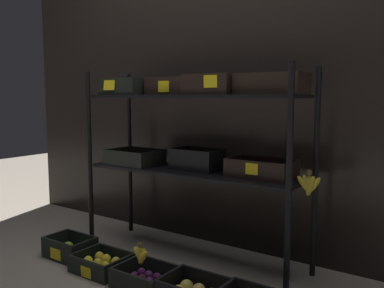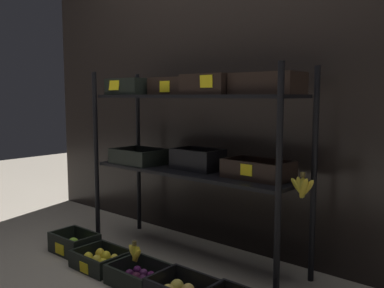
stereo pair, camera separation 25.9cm
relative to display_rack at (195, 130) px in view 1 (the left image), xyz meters
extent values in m
plane|color=gray|center=(-0.02, -0.01, -0.83)|extent=(10.00, 10.00, 0.00)
cube|color=black|center=(-0.02, 0.39, 0.33)|extent=(3.83, 0.12, 2.31)
cylinder|color=black|center=(-0.73, -0.20, -0.23)|extent=(0.03, 0.03, 1.20)
cylinder|color=black|center=(0.70, -0.20, -0.23)|extent=(0.03, 0.03, 1.20)
cylinder|color=black|center=(-0.73, 0.19, -0.23)|extent=(0.03, 0.03, 1.20)
cylinder|color=black|center=(0.70, 0.19, -0.23)|extent=(0.03, 0.03, 1.20)
cube|color=black|center=(-0.02, -0.01, -0.26)|extent=(1.40, 0.36, 0.02)
cube|color=black|center=(-0.02, -0.01, 0.20)|extent=(1.40, 0.36, 0.02)
cube|color=black|center=(-0.47, -0.04, -0.25)|extent=(0.35, 0.26, 0.01)
cube|color=black|center=(-0.47, -0.16, -0.20)|extent=(0.35, 0.02, 0.09)
cube|color=black|center=(-0.47, 0.08, -0.20)|extent=(0.35, 0.02, 0.09)
cube|color=black|center=(-0.63, -0.04, -0.20)|extent=(0.02, 0.23, 0.09)
cube|color=black|center=(-0.30, -0.04, -0.20)|extent=(0.02, 0.23, 0.09)
sphere|color=#642D49|center=(-0.57, -0.10, -0.22)|extent=(0.05, 0.05, 0.05)
sphere|color=#54174B|center=(-0.52, -0.10, -0.22)|extent=(0.05, 0.05, 0.05)
sphere|color=#551A4A|center=(-0.47, -0.10, -0.22)|extent=(0.05, 0.05, 0.05)
sphere|color=#552C59|center=(-0.41, -0.10, -0.22)|extent=(0.05, 0.05, 0.05)
sphere|color=#5D215C|center=(-0.36, -0.10, -0.22)|extent=(0.05, 0.05, 0.05)
sphere|color=#562559|center=(-0.57, -0.04, -0.22)|extent=(0.05, 0.05, 0.05)
sphere|color=#582B50|center=(-0.52, -0.04, -0.22)|extent=(0.05, 0.05, 0.05)
sphere|color=#572A51|center=(-0.47, -0.04, -0.22)|extent=(0.05, 0.05, 0.05)
sphere|color=#6C1E4D|center=(-0.41, -0.04, -0.22)|extent=(0.05, 0.05, 0.05)
sphere|color=#661D51|center=(-0.36, -0.04, -0.22)|extent=(0.05, 0.05, 0.05)
sphere|color=#6A1D56|center=(-0.57, 0.02, -0.22)|extent=(0.05, 0.05, 0.05)
sphere|color=#692748|center=(-0.52, 0.02, -0.22)|extent=(0.05, 0.05, 0.05)
sphere|color=#692946|center=(-0.47, 0.01, -0.22)|extent=(0.05, 0.05, 0.05)
sphere|color=#603047|center=(-0.41, 0.02, -0.22)|extent=(0.05, 0.05, 0.05)
sphere|color=#642547|center=(-0.36, 0.02, -0.22)|extent=(0.05, 0.05, 0.05)
cube|color=black|center=(-0.01, 0.04, -0.25)|extent=(0.31, 0.20, 0.01)
cube|color=black|center=(-0.01, -0.05, -0.18)|extent=(0.31, 0.02, 0.12)
cube|color=black|center=(-0.01, 0.14, -0.18)|extent=(0.31, 0.02, 0.12)
cube|color=black|center=(-0.16, 0.04, -0.18)|extent=(0.02, 0.17, 0.12)
cube|color=black|center=(0.14, 0.04, -0.18)|extent=(0.02, 0.17, 0.12)
sphere|color=orange|center=(-0.06, 0.02, -0.20)|extent=(0.07, 0.07, 0.07)
sphere|color=orange|center=(0.04, 0.01, -0.20)|extent=(0.07, 0.07, 0.07)
sphere|color=orange|center=(-0.06, 0.07, -0.20)|extent=(0.07, 0.07, 0.07)
sphere|color=orange|center=(0.04, 0.07, -0.20)|extent=(0.07, 0.07, 0.07)
cube|color=black|center=(0.44, 0.04, -0.25)|extent=(0.37, 0.23, 0.01)
cube|color=black|center=(0.44, -0.07, -0.20)|extent=(0.37, 0.02, 0.09)
cube|color=black|center=(0.44, 0.14, -0.20)|extent=(0.37, 0.02, 0.09)
cube|color=black|center=(0.26, 0.04, -0.20)|extent=(0.02, 0.19, 0.09)
cube|color=black|center=(0.61, 0.04, -0.20)|extent=(0.02, 0.19, 0.09)
sphere|color=orange|center=(0.33, 0.00, -0.21)|extent=(0.06, 0.06, 0.06)
sphere|color=orange|center=(0.40, 0.00, -0.21)|extent=(0.06, 0.06, 0.06)
sphere|color=orange|center=(0.47, 0.00, -0.21)|extent=(0.06, 0.06, 0.06)
sphere|color=orange|center=(0.54, 0.00, -0.21)|extent=(0.06, 0.06, 0.06)
sphere|color=orange|center=(0.33, 0.07, -0.21)|extent=(0.06, 0.06, 0.06)
sphere|color=orange|center=(0.40, 0.07, -0.21)|extent=(0.06, 0.06, 0.06)
sphere|color=orange|center=(0.47, 0.07, -0.21)|extent=(0.06, 0.06, 0.06)
sphere|color=orange|center=(0.54, 0.07, -0.21)|extent=(0.06, 0.06, 0.06)
cube|color=yellow|center=(0.43, -0.08, -0.19)|extent=(0.07, 0.00, 0.06)
cube|color=black|center=(-0.53, -0.04, 0.22)|extent=(0.31, 0.22, 0.01)
cube|color=black|center=(-0.53, -0.15, 0.28)|extent=(0.31, 0.02, 0.10)
cube|color=black|center=(-0.53, 0.06, 0.28)|extent=(0.31, 0.02, 0.10)
cube|color=black|center=(-0.68, -0.04, 0.28)|extent=(0.02, 0.19, 0.10)
cube|color=black|center=(-0.38, -0.04, 0.28)|extent=(0.02, 0.19, 0.10)
ellipsoid|color=brown|center=(-0.60, -0.08, 0.26)|extent=(0.05, 0.05, 0.07)
ellipsoid|color=brown|center=(-0.53, -0.08, 0.26)|extent=(0.05, 0.05, 0.07)
ellipsoid|color=brown|center=(-0.45, -0.08, 0.26)|extent=(0.05, 0.05, 0.07)
ellipsoid|color=brown|center=(-0.60, -0.01, 0.26)|extent=(0.05, 0.05, 0.07)
ellipsoid|color=brown|center=(-0.53, -0.01, 0.26)|extent=(0.05, 0.05, 0.07)
ellipsoid|color=brown|center=(-0.45, -0.01, 0.26)|extent=(0.05, 0.05, 0.07)
cube|color=yellow|center=(-0.58, -0.16, 0.28)|extent=(0.10, 0.02, 0.08)
cube|color=black|center=(-0.18, 0.04, 0.22)|extent=(0.33, 0.22, 0.01)
cube|color=black|center=(-0.18, -0.06, 0.28)|extent=(0.33, 0.02, 0.10)
cube|color=black|center=(-0.18, 0.14, 0.28)|extent=(0.33, 0.02, 0.10)
cube|color=black|center=(-0.34, 0.04, 0.28)|extent=(0.02, 0.18, 0.10)
cube|color=black|center=(-0.03, 0.04, 0.28)|extent=(0.02, 0.18, 0.10)
ellipsoid|color=#B0C35E|center=(-0.27, 0.01, 0.27)|extent=(0.07, 0.07, 0.09)
ellipsoid|color=#AFB453|center=(-0.19, 0.00, 0.27)|extent=(0.07, 0.07, 0.09)
ellipsoid|color=#AEB152|center=(-0.10, 0.01, 0.27)|extent=(0.07, 0.07, 0.09)
ellipsoid|color=#ABBE5F|center=(-0.26, 0.07, 0.27)|extent=(0.07, 0.07, 0.09)
ellipsoid|color=#B1B75A|center=(-0.18, 0.07, 0.27)|extent=(0.07, 0.07, 0.09)
ellipsoid|color=#A7B35E|center=(-0.11, 0.07, 0.27)|extent=(0.07, 0.07, 0.09)
cube|color=yellow|center=(-0.19, -0.07, 0.26)|extent=(0.08, 0.00, 0.07)
cube|color=black|center=(0.15, -0.02, 0.22)|extent=(0.31, 0.22, 0.01)
cube|color=black|center=(0.15, -0.13, 0.28)|extent=(0.31, 0.02, 0.11)
cube|color=black|center=(0.15, 0.08, 0.28)|extent=(0.31, 0.02, 0.11)
cube|color=black|center=(0.00, -0.02, 0.28)|extent=(0.02, 0.19, 0.11)
cube|color=black|center=(0.29, -0.02, 0.28)|extent=(0.02, 0.19, 0.11)
sphere|color=#E4C248|center=(0.10, -0.05, 0.26)|extent=(0.07, 0.07, 0.07)
sphere|color=#DAC057|center=(0.19, -0.05, 0.26)|extent=(0.07, 0.07, 0.07)
sphere|color=gold|center=(0.09, 0.01, 0.26)|extent=(0.07, 0.07, 0.07)
sphere|color=gold|center=(0.20, 0.01, 0.26)|extent=(0.07, 0.07, 0.07)
cube|color=yellow|center=(0.20, -0.14, 0.29)|extent=(0.09, 0.01, 0.07)
cube|color=black|center=(0.49, 0.01, 0.22)|extent=(0.38, 0.21, 0.01)
cube|color=black|center=(0.49, -0.08, 0.28)|extent=(0.38, 0.02, 0.10)
cube|color=black|center=(0.49, 0.11, 0.28)|extent=(0.38, 0.02, 0.10)
cube|color=black|center=(0.31, 0.01, 0.28)|extent=(0.02, 0.17, 0.10)
cube|color=black|center=(0.68, 0.01, 0.28)|extent=(0.02, 0.17, 0.10)
sphere|color=red|center=(0.40, -0.01, 0.26)|extent=(0.07, 0.07, 0.07)
sphere|color=red|center=(0.49, -0.01, 0.26)|extent=(0.07, 0.07, 0.07)
sphere|color=red|center=(0.58, -0.01, 0.26)|extent=(0.07, 0.07, 0.07)
sphere|color=red|center=(0.40, 0.04, 0.26)|extent=(0.07, 0.07, 0.07)
sphere|color=red|center=(0.50, 0.04, 0.26)|extent=(0.07, 0.07, 0.07)
sphere|color=red|center=(0.59, 0.04, 0.26)|extent=(0.07, 0.07, 0.07)
cylinder|color=brown|center=(0.74, -0.03, -0.19)|extent=(0.02, 0.02, 0.02)
ellipsoid|color=yellow|center=(0.71, -0.03, -0.25)|extent=(0.10, 0.03, 0.10)
ellipsoid|color=yellow|center=(0.73, -0.03, -0.25)|extent=(0.07, 0.03, 0.11)
ellipsoid|color=yellow|center=(0.74, -0.03, -0.25)|extent=(0.03, 0.03, 0.11)
ellipsoid|color=yellow|center=(0.75, -0.04, -0.25)|extent=(0.06, 0.03, 0.11)
ellipsoid|color=yellow|center=(0.76, -0.02, -0.25)|extent=(0.09, 0.03, 0.11)
cube|color=black|center=(-0.68, -0.43, -0.82)|extent=(0.30, 0.21, 0.01)
cube|color=black|center=(-0.68, -0.53, -0.76)|extent=(0.30, 0.02, 0.12)
cube|color=black|center=(-0.68, -0.33, -0.76)|extent=(0.30, 0.02, 0.12)
cube|color=black|center=(-0.83, -0.43, -0.76)|extent=(0.02, 0.18, 0.12)
cube|color=black|center=(-0.54, -0.43, -0.76)|extent=(0.02, 0.18, 0.12)
sphere|color=#96BF37|center=(-0.73, -0.46, -0.78)|extent=(0.07, 0.07, 0.07)
sphere|color=#84B539|center=(-0.63, -0.46, -0.78)|extent=(0.07, 0.07, 0.07)
sphere|color=#8EC334|center=(-0.73, -0.41, -0.78)|extent=(0.07, 0.07, 0.07)
sphere|color=#82B237|center=(-0.63, -0.40, -0.78)|extent=(0.07, 0.07, 0.07)
cube|color=yellow|center=(-0.69, -0.54, -0.78)|extent=(0.10, 0.00, 0.07)
cube|color=black|center=(-0.35, -0.47, -0.82)|extent=(0.31, 0.26, 0.01)
cube|color=black|center=(-0.35, -0.59, -0.77)|extent=(0.31, 0.02, 0.09)
cube|color=black|center=(-0.35, -0.35, -0.77)|extent=(0.31, 0.02, 0.09)
cube|color=black|center=(-0.50, -0.47, -0.77)|extent=(0.02, 0.23, 0.09)
cube|color=black|center=(-0.20, -0.47, -0.77)|extent=(0.02, 0.23, 0.09)
ellipsoid|color=yellow|center=(-0.42, -0.51, -0.78)|extent=(0.06, 0.06, 0.08)
ellipsoid|color=yellow|center=(-0.34, -0.50, -0.78)|extent=(0.06, 0.06, 0.08)
ellipsoid|color=yellow|center=(-0.27, -0.51, -0.78)|extent=(0.06, 0.06, 0.08)
ellipsoid|color=yellow|center=(-0.42, -0.42, -0.78)|extent=(0.06, 0.06, 0.08)
ellipsoid|color=yellow|center=(-0.35, -0.43, -0.78)|extent=(0.06, 0.06, 0.08)
ellipsoid|color=yellow|center=(-0.28, -0.42, -0.78)|extent=(0.06, 0.06, 0.08)
cube|color=yellow|center=(-0.34, -0.60, -0.79)|extent=(0.08, 0.01, 0.06)
cube|color=black|center=(0.00, -0.47, -0.82)|extent=(0.32, 0.26, 0.01)
cube|color=black|center=(0.00, -0.59, -0.77)|extent=(0.32, 0.02, 0.10)
cube|color=black|center=(0.00, -0.35, -0.77)|extent=(0.32, 0.02, 0.10)
cube|color=black|center=(-0.15, -0.47, -0.77)|extent=(0.02, 0.23, 0.10)
cube|color=black|center=(0.15, -0.47, -0.77)|extent=(0.02, 0.23, 0.10)
sphere|color=#681C51|center=(-0.09, -0.52, -0.79)|extent=(0.05, 0.05, 0.05)
sphere|color=#6A2C5B|center=(-0.03, -0.53, -0.79)|extent=(0.05, 0.05, 0.05)
sphere|color=#552046|center=(0.02, -0.53, -0.79)|extent=(0.05, 0.05, 0.05)
sphere|color=#662E5A|center=(0.08, -0.53, -0.79)|extent=(0.05, 0.05, 0.05)
sphere|color=#5E2359|center=(-0.09, -0.47, -0.79)|extent=(0.05, 0.05, 0.05)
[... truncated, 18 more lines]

